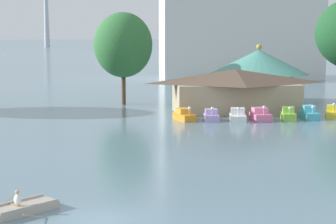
% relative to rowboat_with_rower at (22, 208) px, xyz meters
% --- Properties ---
extents(ground_plane, '(2000.00, 2000.00, 0.00)m').
position_rel_rowboat_with_rower_xyz_m(ground_plane, '(3.96, -1.67, -0.22)').
color(ground_plane, slate).
extents(rowboat_with_rower, '(3.61, 3.72, 1.40)m').
position_rel_rowboat_with_rower_xyz_m(rowboat_with_rower, '(0.00, 0.00, 0.00)').
color(rowboat_with_rower, '#ADA393').
rests_on(rowboat_with_rower, ground).
extents(pedal_boat_orange, '(2.19, 3.08, 1.53)m').
position_rel_rowboat_with_rower_xyz_m(pedal_boat_orange, '(11.65, 29.58, 0.27)').
color(pedal_boat_orange, orange).
rests_on(pedal_boat_orange, ground).
extents(pedal_boat_lavender, '(1.58, 2.46, 1.53)m').
position_rel_rowboat_with_rower_xyz_m(pedal_boat_lavender, '(14.35, 29.10, 0.25)').
color(pedal_boat_lavender, '#B299D8').
rests_on(pedal_boat_lavender, ground).
extents(pedal_boat_white, '(2.08, 3.22, 1.54)m').
position_rel_rowboat_with_rower_xyz_m(pedal_boat_white, '(17.01, 28.87, 0.28)').
color(pedal_boat_white, white).
rests_on(pedal_boat_white, ground).
extents(pedal_boat_pink, '(1.81, 2.72, 1.64)m').
position_rel_rowboat_with_rower_xyz_m(pedal_boat_pink, '(19.32, 28.75, 0.30)').
color(pedal_boat_pink, pink).
rests_on(pedal_boat_pink, ground).
extents(pedal_boat_lime, '(1.70, 2.68, 1.48)m').
position_rel_rowboat_with_rower_xyz_m(pedal_boat_lime, '(22.23, 28.87, 0.31)').
color(pedal_boat_lime, '#8CCC3F').
rests_on(pedal_boat_lime, ground).
extents(pedal_boat_cyan, '(1.54, 2.96, 1.48)m').
position_rel_rowboat_with_rower_xyz_m(pedal_boat_cyan, '(24.66, 29.59, 0.31)').
color(pedal_boat_cyan, '#4CB7CC').
rests_on(pedal_boat_cyan, ground).
extents(pedal_boat_yellow, '(2.21, 2.74, 1.64)m').
position_rel_rowboat_with_rower_xyz_m(pedal_boat_yellow, '(27.47, 30.16, 0.29)').
color(pedal_boat_yellow, yellow).
rests_on(pedal_boat_yellow, ground).
extents(boathouse, '(14.50, 8.24, 4.80)m').
position_rel_rowboat_with_rower_xyz_m(boathouse, '(18.12, 35.41, 2.30)').
color(boathouse, tan).
rests_on(boathouse, ground).
extents(green_roof_pavilion, '(12.37, 12.37, 7.45)m').
position_rel_rowboat_with_rower_xyz_m(green_roof_pavilion, '(22.75, 43.22, 3.75)').
color(green_roof_pavilion, brown).
rests_on(green_roof_pavilion, ground).
extents(shoreline_tree_mid, '(7.21, 7.21, 11.36)m').
position_rel_rowboat_with_rower_xyz_m(shoreline_tree_mid, '(5.82, 43.84, 7.13)').
color(shoreline_tree_mid, brown).
rests_on(shoreline_tree_mid, ground).
extents(background_building_block, '(31.28, 14.00, 25.50)m').
position_rel_rowboat_with_rower_xyz_m(background_building_block, '(29.45, 85.22, 12.55)').
color(background_building_block, silver).
rests_on(background_building_block, ground).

